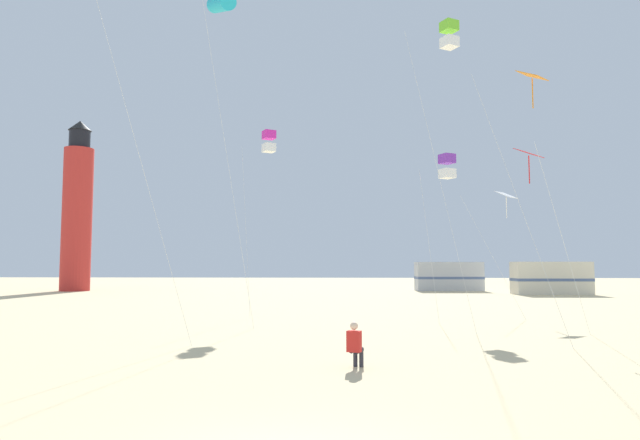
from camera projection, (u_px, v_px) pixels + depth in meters
name	position (u px, v px, depth m)	size (l,w,h in m)	color
kite_flyer_standing	(355.00, 344.00, 13.99)	(0.45, 0.56, 1.16)	red
kite_diamond_scarlet	(531.00, 159.00, 21.66)	(2.54, 2.54, 7.11)	silver
kite_tube_cyan	(221.00, 3.00, 24.22)	(2.56, 2.91, 14.61)	silver
kite_box_magenta	(269.00, 142.00, 29.65)	(1.99, 2.24, 9.67)	silver
kite_box_violet	(447.00, 166.00, 26.23)	(1.64, 1.92, 7.75)	silver
kite_diamond_orange	(531.00, 86.00, 20.05)	(2.84, 2.84, 9.59)	silver
kite_box_lime	(449.00, 35.00, 23.70)	(2.39, 2.35, 12.89)	silver
kite_diamond_white	(505.00, 199.00, 28.71)	(2.99, 2.99, 6.36)	silver
lighthouse_distant	(77.00, 211.00, 54.81)	(2.80, 2.80, 16.80)	red
rv_van_silver	(449.00, 276.00, 54.81)	(6.55, 2.67, 2.80)	#B7BABF
rv_van_cream	(551.00, 278.00, 48.20)	(6.52, 2.56, 2.80)	beige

